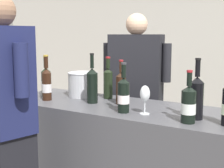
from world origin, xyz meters
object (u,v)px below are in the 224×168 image
wine_bottle_2 (121,87)px  wine_bottle_8 (92,85)px  wine_bottle_0 (197,96)px  wine_bottle_4 (188,104)px  person_server (136,111)px  wine_bottle_1 (108,82)px  person_guest (6,143)px  wine_glass (145,95)px  wine_bottle_6 (47,84)px  ice_bucket (83,84)px  wine_bottle_3 (124,95)px  wine_bottle_5 (46,82)px

wine_bottle_2 → wine_bottle_8: wine_bottle_8 is taller
wine_bottle_2 → wine_bottle_0: bearing=-12.1°
wine_bottle_4 → person_server: person_server is taller
wine_bottle_2 → wine_bottle_4: (0.58, -0.23, -0.02)m
wine_bottle_1 → person_guest: person_guest is taller
wine_bottle_1 → person_server: size_ratio=0.19×
wine_bottle_4 → wine_glass: (-0.30, 0.05, 0.02)m
wine_bottle_0 → wine_bottle_2: wine_bottle_0 is taller
wine_bottle_1 → wine_bottle_4: size_ratio=1.09×
wine_bottle_6 → ice_bucket: size_ratio=1.43×
person_server → person_guest: bearing=-100.9°
wine_bottle_3 → person_server: size_ratio=0.19×
wine_bottle_2 → wine_bottle_6: (-0.56, -0.18, 0.00)m
wine_bottle_3 → wine_bottle_5: bearing=169.5°
wine_bottle_1 → wine_bottle_6: wine_bottle_6 is taller
wine_bottle_1 → wine_bottle_8: size_ratio=0.90×
wine_bottle_4 → wine_glass: bearing=169.9°
wine_bottle_0 → wine_bottle_1: 0.82m
wine_bottle_4 → person_guest: person_guest is taller
wine_bottle_2 → wine_bottle_6: bearing=-162.3°
wine_bottle_1 → wine_bottle_6: (-0.36, -0.30, -0.00)m
wine_bottle_2 → wine_bottle_5: bearing=-174.9°
wine_bottle_0 → wine_bottle_5: bearing=177.0°
wine_bottle_6 → wine_bottle_3: bearing=-2.7°
wine_bottle_5 → wine_glass: wine_bottle_5 is taller
wine_bottle_5 → person_server: bearing=49.5°
wine_bottle_3 → ice_bucket: size_ratio=1.33×
wine_bottle_6 → person_server: person_server is taller
wine_bottle_4 → person_server: (-0.74, 0.77, -0.30)m
wine_bottle_6 → person_guest: 0.63m
wine_bottle_1 → wine_bottle_3: (0.33, -0.34, -0.01)m
wine_bottle_5 → ice_bucket: wine_bottle_5 is taller
wine_bottle_1 → person_server: bearing=85.5°
wine_bottle_3 → person_guest: 0.79m
wine_bottle_8 → person_server: 0.70m
wine_bottle_0 → wine_bottle_1: size_ratio=1.11×
wine_bottle_6 → person_server: (0.40, 0.72, -0.32)m
ice_bucket → wine_bottle_8: bearing=-38.7°
wine_bottle_1 → person_guest: bearing=-104.0°
wine_glass → ice_bucket: 0.74m
person_server → wine_bottle_8: bearing=-93.8°
wine_bottle_2 → wine_glass: size_ratio=1.76×
wine_bottle_1 → wine_bottle_4: wine_bottle_1 is taller
wine_bottle_4 → wine_bottle_8: 0.79m
person_guest → ice_bucket: bearing=91.0°
wine_bottle_3 → wine_bottle_0: bearing=10.4°
person_server → wine_bottle_4: bearing=-46.3°
wine_bottle_1 → wine_bottle_8: 0.20m
wine_glass → wine_bottle_0: bearing=9.1°
wine_bottle_2 → ice_bucket: wine_bottle_2 is taller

